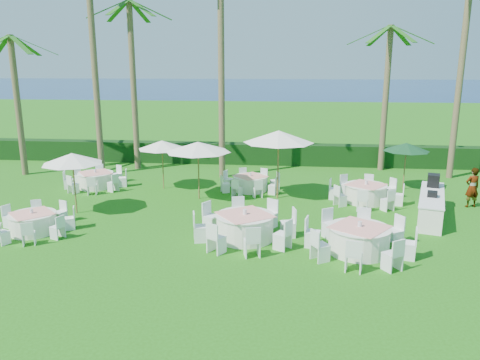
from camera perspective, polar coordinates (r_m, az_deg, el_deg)
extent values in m
plane|color=#215F10|center=(16.30, -3.53, -6.64)|extent=(120.00, 120.00, 0.00)
cube|color=black|center=(27.65, 0.50, 3.25)|extent=(34.00, 1.00, 1.20)
plane|color=#082353|center=(117.21, 4.75, 11.09)|extent=(260.00, 260.00, 0.00)
cylinder|color=white|center=(17.87, -23.93, -4.86)|extent=(1.54, 1.54, 0.67)
cylinder|color=white|center=(17.77, -24.04, -3.81)|extent=(1.60, 1.60, 0.03)
cube|color=#FF9C8B|center=(17.76, -24.05, -3.73)|extent=(1.76, 1.76, 0.01)
cylinder|color=silver|center=(17.74, -24.08, -3.47)|extent=(0.11, 0.11, 0.14)
cube|color=white|center=(17.73, -20.09, -4.40)|extent=(0.49, 0.49, 0.80)
cube|color=white|center=(18.57, -21.08, -3.68)|extent=(0.49, 0.49, 0.80)
cube|color=white|center=(18.99, -23.58, -3.54)|extent=(0.49, 0.49, 0.80)
cube|color=white|center=(18.78, -26.26, -4.01)|extent=(0.49, 0.49, 0.80)
cube|color=white|center=(17.18, -27.07, -5.70)|extent=(0.49, 0.49, 0.80)
cube|color=white|center=(16.71, -24.38, -5.92)|extent=(0.49, 0.49, 0.80)
cube|color=white|center=(16.95, -21.39, -5.36)|extent=(0.49, 0.49, 0.80)
cylinder|color=white|center=(15.75, 0.59, -5.77)|extent=(1.90, 1.90, 0.83)
cylinder|color=white|center=(15.61, 0.60, -4.31)|extent=(1.98, 1.98, 0.03)
cube|color=#FF9C8B|center=(15.60, 0.60, -4.22)|extent=(2.15, 2.15, 0.01)
cylinder|color=silver|center=(15.58, 0.60, -3.93)|extent=(0.13, 0.13, 0.18)
cube|color=white|center=(15.99, 5.88, -5.22)|extent=(0.56, 0.56, 0.99)
cube|color=white|center=(16.87, 3.60, -4.14)|extent=(0.63, 0.63, 0.99)
cube|color=white|center=(17.11, -0.14, -3.85)|extent=(0.56, 0.56, 0.99)
cube|color=white|center=(16.60, -3.54, -4.45)|extent=(0.63, 0.63, 0.99)
cube|color=white|center=(15.58, -4.84, -5.72)|extent=(0.56, 0.56, 0.99)
cube|color=white|center=(14.63, -2.90, -7.02)|extent=(0.63, 0.63, 0.99)
cube|color=white|center=(14.34, 1.47, -7.44)|extent=(0.56, 0.56, 0.99)
cube|color=white|center=(14.94, 5.20, -6.61)|extent=(0.63, 0.63, 0.99)
cylinder|color=white|center=(15.12, 14.28, -7.11)|extent=(1.86, 1.86, 0.81)
cylinder|color=white|center=(14.98, 14.37, -5.64)|extent=(1.93, 1.93, 0.03)
cube|color=#FF9C8B|center=(14.97, 14.38, -5.55)|extent=(2.09, 2.09, 0.01)
cylinder|color=silver|center=(14.95, 14.40, -5.24)|extent=(0.13, 0.13, 0.17)
cube|color=white|center=(16.03, 18.31, -5.88)|extent=(0.62, 0.62, 0.97)
cube|color=white|center=(16.46, 14.77, -5.10)|extent=(0.54, 0.54, 0.97)
cube|color=white|center=(16.15, 11.00, -5.26)|extent=(0.62, 0.62, 0.97)
cube|color=white|center=(15.26, 8.84, -6.32)|extent=(0.54, 0.54, 0.97)
cube|color=white|center=(14.25, 9.77, -7.85)|extent=(0.62, 0.62, 0.97)
cube|color=white|center=(13.75, 13.73, -8.89)|extent=(0.54, 0.54, 0.97)
cube|color=white|center=(14.10, 18.10, -8.60)|extent=(0.62, 0.62, 0.97)
cube|color=white|center=(15.07, 19.84, -7.28)|extent=(0.54, 0.54, 0.97)
cylinder|color=white|center=(23.29, -17.16, -0.04)|extent=(1.60, 1.60, 0.69)
cylinder|color=white|center=(23.21, -17.22, 0.81)|extent=(1.67, 1.67, 0.03)
cube|color=#FF9C8B|center=(23.21, -17.23, 0.87)|extent=(1.81, 1.81, 0.01)
cylinder|color=silver|center=(23.19, -17.24, 1.08)|extent=(0.11, 0.11, 0.15)
cube|color=white|center=(23.13, -14.11, 0.24)|extent=(0.48, 0.48, 0.83)
cube|color=white|center=(24.02, -14.81, 0.70)|extent=(0.53, 0.53, 0.83)
cube|color=white|center=(24.48, -16.78, 0.81)|extent=(0.48, 0.48, 0.83)
cube|color=white|center=(24.27, -18.96, 0.54)|extent=(0.53, 0.53, 0.83)
cube|color=white|center=(23.49, -20.18, 0.01)|extent=(0.48, 0.48, 0.83)
cube|color=white|center=(22.58, -19.68, -0.49)|extent=(0.53, 0.53, 0.83)
cube|color=white|center=(22.08, -17.60, -0.64)|extent=(0.48, 0.48, 0.83)
cube|color=white|center=(22.31, -15.23, -0.32)|extent=(0.53, 0.53, 0.83)
cylinder|color=white|center=(21.70, 1.27, -0.45)|extent=(1.53, 1.53, 0.67)
cylinder|color=white|center=(21.61, 1.27, 0.43)|extent=(1.60, 1.60, 0.03)
cube|color=#FF9C8B|center=(21.61, 1.27, 0.49)|extent=(1.75, 1.75, 0.01)
cylinder|color=silver|center=(21.59, 1.27, 0.71)|extent=(0.11, 0.11, 0.14)
cube|color=white|center=(22.03, 4.27, -0.09)|extent=(0.48, 0.48, 0.80)
cube|color=white|center=(22.70, 2.75, 0.36)|extent=(0.49, 0.49, 0.80)
cube|color=white|center=(22.80, 0.46, 0.43)|extent=(0.48, 0.48, 0.80)
cube|color=white|center=(22.27, -1.42, 0.10)|extent=(0.49, 0.49, 0.80)
cube|color=white|center=(21.40, -1.82, -0.48)|extent=(0.48, 0.48, 0.80)
cube|color=white|center=(20.68, -0.36, -0.98)|extent=(0.49, 0.49, 0.80)
cube|color=white|center=(20.57, 2.17, -1.08)|extent=(0.48, 0.48, 0.80)
cube|color=white|center=(21.14, 4.10, -0.69)|extent=(0.49, 0.49, 0.80)
cylinder|color=white|center=(20.60, 15.06, -1.62)|extent=(1.69, 1.69, 0.74)
cylinder|color=white|center=(20.51, 15.12, -0.60)|extent=(1.77, 1.77, 0.03)
cube|color=#FF9C8B|center=(20.50, 15.13, -0.53)|extent=(1.91, 1.91, 0.01)
cylinder|color=silver|center=(20.48, 15.14, -0.30)|extent=(0.12, 0.12, 0.16)
cube|color=white|center=(21.45, 17.77, -1.00)|extent=(0.57, 0.57, 0.88)
cube|color=white|center=(21.86, 15.37, -0.55)|extent=(0.50, 0.50, 0.88)
cube|color=white|center=(21.57, 12.81, -0.59)|extent=(0.57, 0.57, 0.88)
cube|color=white|center=(20.72, 11.42, -1.12)|extent=(0.50, 0.50, 0.88)
cube|color=white|center=(19.77, 12.14, -1.88)|extent=(0.57, 0.57, 0.88)
cube|color=white|center=(19.31, 14.74, -2.41)|extent=(0.50, 0.50, 0.88)
cube|color=white|center=(19.64, 17.56, -2.33)|extent=(0.57, 0.57, 0.88)
cube|color=white|center=(20.54, 18.75, -1.72)|extent=(0.50, 0.50, 0.88)
cylinder|color=brown|center=(19.32, -19.52, -0.55)|extent=(0.06, 0.06, 2.32)
cone|color=white|center=(19.10, -19.77, 2.48)|extent=(2.33, 2.33, 0.42)
sphere|color=brown|center=(19.07, -19.81, 2.90)|extent=(0.09, 0.09, 0.09)
cylinder|color=brown|center=(20.26, -5.07, 1.01)|extent=(0.06, 0.06, 2.42)
cone|color=white|center=(20.05, -5.13, 4.04)|extent=(2.83, 2.83, 0.44)
sphere|color=brown|center=(20.02, -5.14, 4.46)|extent=(0.10, 0.10, 0.10)
cylinder|color=brown|center=(22.20, -9.38, 1.73)|extent=(0.05, 0.05, 2.21)
cone|color=white|center=(22.01, -9.48, 4.26)|extent=(2.23, 2.23, 0.40)
sphere|color=brown|center=(21.99, -9.50, 4.61)|extent=(0.09, 0.09, 0.09)
cylinder|color=brown|center=(20.28, 4.65, 1.69)|extent=(0.07, 0.07, 2.87)
cone|color=white|center=(20.05, 4.72, 5.31)|extent=(3.04, 3.04, 0.52)
sphere|color=brown|center=(20.02, 4.73, 5.81)|extent=(0.11, 0.11, 0.11)
cylinder|color=brown|center=(23.06, 19.43, 1.47)|extent=(0.05, 0.05, 2.13)
cone|color=#113F1F|center=(22.89, 19.63, 3.81)|extent=(2.11, 2.11, 0.38)
sphere|color=brown|center=(22.87, 19.65, 4.14)|extent=(0.09, 0.09, 0.09)
cube|color=white|center=(19.29, 22.26, -2.99)|extent=(1.93, 4.08, 0.91)
cube|color=white|center=(19.16, 22.39, -1.64)|extent=(1.99, 4.15, 0.04)
cube|color=black|center=(20.27, 22.51, -0.05)|extent=(0.59, 0.66, 0.50)
cube|color=black|center=(18.74, 22.41, -1.59)|extent=(0.44, 0.44, 0.20)
imported|color=gray|center=(21.32, 26.46, -0.82)|extent=(0.69, 0.54, 1.66)
cylinder|color=brown|center=(25.46, -17.25, 12.27)|extent=(0.32, 0.32, 10.50)
cylinder|color=brown|center=(26.46, -12.84, 10.94)|extent=(0.32, 0.32, 9.00)
cube|color=#165B18|center=(26.64, -10.83, 19.70)|extent=(2.16, 1.04, 1.00)
cube|color=#165B18|center=(27.55, -12.19, 19.44)|extent=(0.64, 2.22, 1.00)
cube|color=#165B18|center=(27.51, -14.60, 19.32)|extent=(1.88, 1.62, 1.00)
cube|color=#165B18|center=(26.57, -15.84, 19.46)|extent=(2.16, 1.04, 1.00)
cube|color=#165B18|center=(25.62, -14.57, 19.75)|extent=(0.64, 2.22, 1.00)
cube|color=#165B18|center=(25.66, -11.97, 19.88)|extent=(1.88, 1.62, 1.00)
cylinder|color=brown|center=(23.75, -2.30, 14.07)|extent=(0.32, 0.32, 11.57)
cylinder|color=brown|center=(26.70, 17.32, 9.31)|extent=(0.32, 0.32, 7.71)
cube|color=#165B18|center=(26.74, 20.30, 16.33)|extent=(2.22, 0.63, 1.00)
cube|color=#165B18|center=(27.65, 18.96, 16.33)|extent=(1.61, 1.89, 1.00)
cube|color=#165B18|center=(27.61, 16.60, 16.50)|extent=(1.04, 2.16, 1.00)
cube|color=#165B18|center=(26.66, 15.41, 16.69)|extent=(2.22, 0.63, 1.00)
cube|color=#165B18|center=(25.72, 16.67, 16.73)|extent=(1.61, 1.89, 1.00)
cube|color=#165B18|center=(25.76, 19.21, 16.54)|extent=(1.04, 2.16, 1.00)
cylinder|color=brown|center=(25.99, 25.31, 11.81)|extent=(0.32, 0.32, 10.69)
cylinder|color=brown|center=(26.98, -25.44, 8.04)|extent=(0.32, 0.32, 7.16)
cube|color=#165B18|center=(26.77, -23.76, 14.83)|extent=(2.14, 1.11, 1.00)
cube|color=#165B18|center=(27.78, -24.69, 14.66)|extent=(0.56, 2.22, 1.00)
cube|color=#165B18|center=(27.94, -26.99, 14.42)|extent=(1.92, 1.56, 1.00)
cube|color=#165B18|center=(25.90, -25.24, 14.75)|extent=(1.92, 1.56, 1.00)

